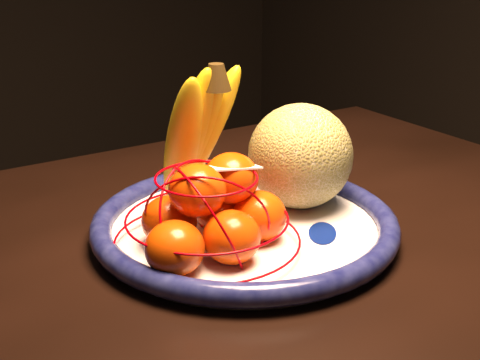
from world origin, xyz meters
TOP-DOWN VIEW (x-y plane):
  - fruit_bowl at (0.25, -0.07)m, footprint 0.37×0.37m
  - cantaloupe at (0.34, -0.05)m, footprint 0.13×0.13m
  - banana_bunch at (0.22, 0.01)m, footprint 0.13×0.13m
  - mandarin_bag at (0.18, -0.09)m, footprint 0.21×0.21m
  - price_tag at (0.21, -0.09)m, footprint 0.07×0.04m

SIDE VIEW (x-z plane):
  - fruit_bowl at x=0.25m, z-range 0.76..0.79m
  - mandarin_bag at x=0.18m, z-range 0.75..0.88m
  - cantaloupe at x=0.34m, z-range 0.78..0.91m
  - price_tag at x=0.21m, z-range 0.86..0.87m
  - banana_bunch at x=0.22m, z-range 0.78..0.98m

